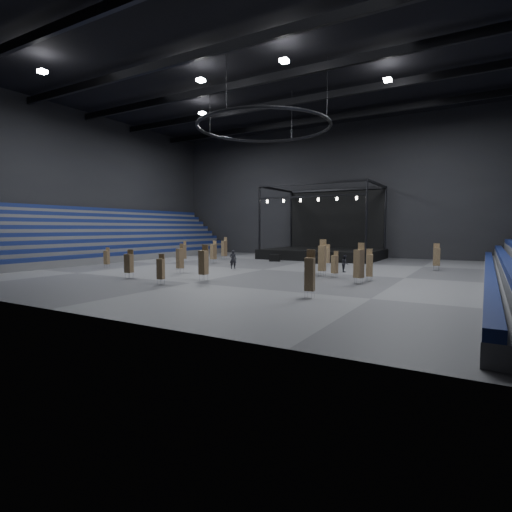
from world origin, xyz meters
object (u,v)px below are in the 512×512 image
Objects in this scene: chair_stack_10 at (161,268)px; chair_stack_14 at (204,262)px; chair_stack_0 at (107,257)px; man_center at (233,259)px; chair_stack_3 at (224,248)px; chair_stack_5 at (359,263)px; chair_stack_8 at (437,256)px; flight_case_right at (330,260)px; stage at (325,247)px; chair_stack_7 at (180,258)px; flight_case_mid at (314,260)px; chair_stack_2 at (129,263)px; chair_stack_9 at (369,265)px; chair_stack_1 at (213,251)px; chair_stack_11 at (310,273)px; crew_member at (345,264)px; flight_case_left at (275,258)px; chair_stack_12 at (183,251)px; chair_stack_15 at (327,255)px; chair_stack_4 at (322,258)px; chair_stack_13 at (335,264)px; chair_stack_6 at (180,258)px.

chair_stack_10 is 0.79× the size of chair_stack_14.
man_center is (11.07, 5.44, -0.15)m from chair_stack_0.
chair_stack_3 reaches higher than chair_stack_14.
chair_stack_10 is (-11.76, -6.85, -0.37)m from chair_stack_5.
chair_stack_8 is 21.35m from chair_stack_14.
man_center reaches higher than flight_case_right.
chair_stack_7 is (-7.49, -19.26, -0.43)m from stage.
chair_stack_3 reaches higher than flight_case_mid.
chair_stack_2 is at bearing -61.07° from chair_stack_3.
chair_stack_9 reaches higher than chair_stack_0.
chair_stack_3 is 11.31m from chair_stack_7.
chair_stack_14 is at bearing 84.30° from man_center.
chair_stack_11 is at bearing -30.24° from chair_stack_1.
flight_case_left is at bearing 34.45° from crew_member.
chair_stack_12 is 1.06× the size of chair_stack_15.
chair_stack_3 is at bearing 130.55° from chair_stack_9.
chair_stack_4 is 1.42× the size of chair_stack_13.
chair_stack_8 reaches higher than chair_stack_9.
flight_case_mid is at bearing 109.02° from chair_stack_4.
crew_member is (2.98, -3.58, -0.44)m from chair_stack_15.
chair_stack_1 is at bearing 176.30° from chair_stack_13.
chair_stack_6 is 15.60m from chair_stack_11.
chair_stack_10 is 0.92× the size of chair_stack_15.
chair_stack_12 is at bearing 137.97° from chair_stack_11.
chair_stack_2 is 0.80× the size of chair_stack_3.
chair_stack_14 is at bearing -90.21° from stage.
crew_member reaches higher than flight_case_left.
chair_stack_3 reaches higher than chair_stack_9.
chair_stack_5 is 22.91m from chair_stack_12.
chair_stack_12 is 8.92m from man_center.
chair_stack_7 is at bearing 177.18° from chair_stack_4.
chair_stack_3 reaches higher than man_center.
chair_stack_10 is at bearing -66.12° from chair_stack_7.
flight_case_right is 16.90m from chair_stack_5.
chair_stack_8 is 1.03× the size of chair_stack_12.
chair_stack_5 is at bearing -64.00° from flight_case_right.
man_center is at bearing 79.41° from chair_stack_6.
chair_stack_11 is at bearing -25.08° from chair_stack_0.
chair_stack_11 is 25.23m from chair_stack_12.
chair_stack_5 reaches higher than chair_stack_13.
chair_stack_4 is 1.56× the size of chair_stack_7.
chair_stack_11 reaches higher than chair_stack_15.
chair_stack_5 is 1.21× the size of chair_stack_9.
chair_stack_4 is 1.96× the size of crew_member.
chair_stack_15 is (5.64, 17.31, 0.10)m from chair_stack_10.
chair_stack_0 is 0.95× the size of chair_stack_13.
chair_stack_13 is (7.72, -18.77, -0.37)m from stage.
chair_stack_1 is at bearing 96.66° from chair_stack_10.
stage is 9.31× the size of crew_member.
crew_member is at bearing 168.79° from man_center.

